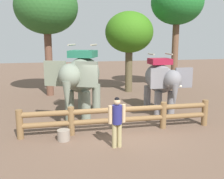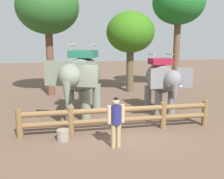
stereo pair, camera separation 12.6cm
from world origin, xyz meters
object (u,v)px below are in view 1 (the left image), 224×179
at_px(elephant_center, 161,80).
at_px(feed_bucket, 64,135).
at_px(elephant_near_left, 82,77).
at_px(tourist_woman_in_black, 117,119).
at_px(tree_far_right, 129,33).
at_px(log_fence, 119,116).
at_px(tree_back_center, 177,4).
at_px(tree_far_left, 46,8).

height_order(elephant_center, feed_bucket, elephant_center).
relative_size(elephant_near_left, feed_bucket, 8.73).
distance_m(tourist_woman_in_black, tree_far_right, 9.56).
relative_size(log_fence, tree_far_right, 1.43).
xyz_separation_m(tree_back_center, tree_far_right, (-3.22, 0.01, -1.89)).
xyz_separation_m(elephant_center, tree_back_center, (3.20, 5.18, 4.12)).
height_order(elephant_center, tourist_woman_in_black, elephant_center).
xyz_separation_m(tourist_woman_in_black, tree_far_right, (2.94, 8.64, 2.83)).
bearing_deg(tree_back_center, log_fence, -128.42).
bearing_deg(elephant_center, tree_back_center, 58.31).
height_order(log_fence, tree_back_center, tree_back_center).
bearing_deg(elephant_center, tree_far_right, 90.22).
xyz_separation_m(tourist_woman_in_black, tree_far_left, (-2.13, 8.62, 4.25)).
distance_m(tree_back_center, tree_far_right, 3.73).
height_order(elephant_near_left, feed_bucket, elephant_near_left).
bearing_deg(tourist_woman_in_black, elephant_near_left, 100.98).
distance_m(log_fence, tourist_woman_in_black, 1.52).
bearing_deg(tree_far_left, tourist_woman_in_black, -76.14).
distance_m(tree_back_center, feed_bucket, 12.25).
height_order(tourist_woman_in_black, tree_far_right, tree_far_right).
height_order(log_fence, elephant_near_left, elephant_near_left).
height_order(log_fence, feed_bucket, log_fence).
distance_m(elephant_center, tree_back_center, 7.35).
xyz_separation_m(log_fence, tree_back_center, (5.73, 7.22, 5.08)).
bearing_deg(elephant_near_left, tree_back_center, 36.17).
bearing_deg(tree_far_right, tree_back_center, -0.23).
relative_size(elephant_near_left, tree_far_right, 0.74).
xyz_separation_m(elephant_center, tourist_woman_in_black, (-2.96, -3.45, -0.61)).
distance_m(log_fence, tree_far_right, 8.29).
xyz_separation_m(tourist_woman_in_black, feed_bucket, (-1.66, 0.97, -0.78)).
distance_m(elephant_near_left, tree_far_left, 6.21).
relative_size(elephant_near_left, elephant_center, 1.18).
bearing_deg(elephant_near_left, tourist_woman_in_black, -79.02).
relative_size(tree_far_left, tree_back_center, 0.95).
distance_m(log_fence, tree_far_left, 8.92).
distance_m(elephant_near_left, tree_far_right, 6.51).
relative_size(elephant_center, tree_far_right, 0.63).
distance_m(tourist_woman_in_black, feed_bucket, 2.07).
height_order(elephant_near_left, tourist_woman_in_black, elephant_near_left).
height_order(log_fence, tree_far_right, tree_far_right).
height_order(tree_far_left, tree_far_right, tree_far_left).
bearing_deg(feed_bucket, tree_back_center, 44.44).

